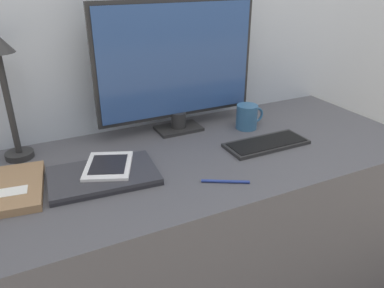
# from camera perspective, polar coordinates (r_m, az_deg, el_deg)

# --- Properties ---
(desk) EXTENTS (1.48, 0.65, 0.73)m
(desk) POSITION_cam_1_polar(r_m,az_deg,el_deg) (1.49, 2.78, -13.65)
(desk) COLOR #4C4C51
(desk) RESTS_ON ground_plane
(monitor) EXTENTS (0.61, 0.11, 0.48)m
(monitor) POSITION_cam_1_polar(r_m,az_deg,el_deg) (1.38, -2.27, 11.90)
(monitor) COLOR #262626
(monitor) RESTS_ON desk
(keyboard) EXTENTS (0.30, 0.12, 0.01)m
(keyboard) POSITION_cam_1_polar(r_m,az_deg,el_deg) (1.35, 11.27, 0.08)
(keyboard) COLOR #282828
(keyboard) RESTS_ON desk
(laptop) EXTENTS (0.33, 0.23, 0.02)m
(laptop) POSITION_cam_1_polar(r_m,az_deg,el_deg) (1.15, -13.36, -4.73)
(laptop) COLOR #232328
(laptop) RESTS_ON desk
(ereader) EXTENTS (0.19, 0.21, 0.01)m
(ereader) POSITION_cam_1_polar(r_m,az_deg,el_deg) (1.17, -12.61, -3.22)
(ereader) COLOR white
(ereader) RESTS_ON laptop
(desk_lamp) EXTENTS (0.10, 0.10, 0.41)m
(desk_lamp) POSITION_cam_1_polar(r_m,az_deg,el_deg) (1.28, -27.03, 9.76)
(desk_lamp) COLOR #282828
(desk_lamp) RESTS_ON desk
(notebook) EXTENTS (0.22, 0.28, 0.02)m
(notebook) POSITION_cam_1_polar(r_m,az_deg,el_deg) (1.17, -26.34, -6.18)
(notebook) COLOR #93704C
(notebook) RESTS_ON desk
(coffee_mug) EXTENTS (0.12, 0.08, 0.09)m
(coffee_mug) POSITION_cam_1_polar(r_m,az_deg,el_deg) (1.48, 8.42, 4.14)
(coffee_mug) COLOR #336089
(coffee_mug) RESTS_ON desk
(pen) EXTENTS (0.13, 0.08, 0.01)m
(pen) POSITION_cam_1_polar(r_m,az_deg,el_deg) (1.11, 5.11, -5.70)
(pen) COLOR navy
(pen) RESTS_ON desk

